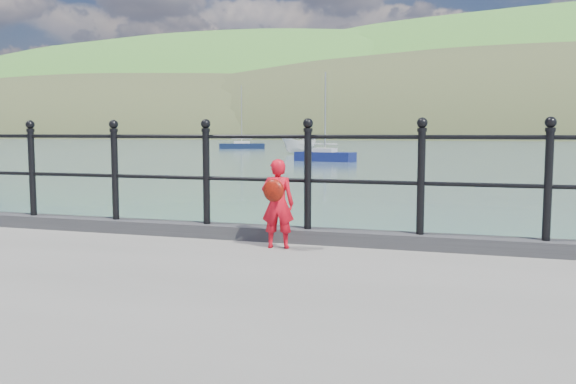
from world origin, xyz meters
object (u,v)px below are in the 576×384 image
(launch_white, at_px, (299,145))
(child, at_px, (277,203))
(railing, at_px, (256,166))
(sailboat_port, at_px, (325,157))
(sailboat_left, at_px, (242,146))

(launch_white, bearing_deg, child, -45.03)
(railing, bearing_deg, child, -46.42)
(launch_white, bearing_deg, sailboat_port, -37.56)
(sailboat_left, bearing_deg, launch_white, -77.19)
(railing, distance_m, sailboat_left, 74.22)
(child, bearing_deg, sailboat_left, -77.00)
(sailboat_left, bearing_deg, sailboat_port, -83.10)
(child, relative_size, sailboat_left, 0.11)
(railing, height_order, launch_white, railing)
(railing, distance_m, child, 0.67)
(sailboat_port, bearing_deg, railing, -63.36)
(child, xyz_separation_m, sailboat_port, (-9.18, 38.59, -1.13))
(railing, relative_size, sailboat_port, 2.65)
(launch_white, height_order, sailboat_left, sailboat_left)
(railing, height_order, sailboat_port, sailboat_port)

